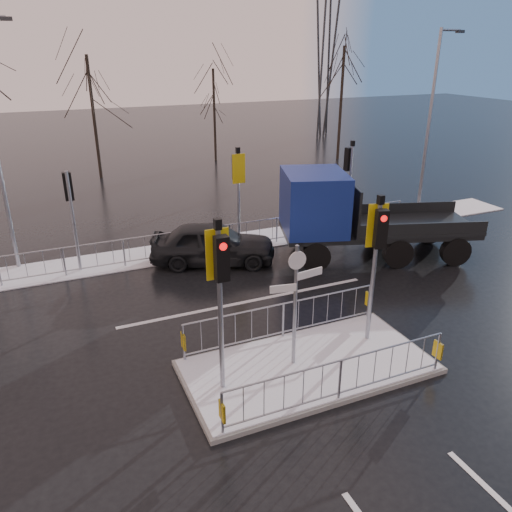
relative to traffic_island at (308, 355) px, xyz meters
name	(u,v)px	position (x,y,z in m)	size (l,w,h in m)	color
ground	(308,369)	(0.01, -0.01, -0.39)	(120.00, 120.00, 0.00)	black
snow_verge	(201,248)	(0.01, 8.59, -0.37)	(30.00, 2.00, 0.04)	white
lane_markings	(314,376)	(0.01, -0.34, -0.39)	(8.00, 11.38, 0.01)	silver
traffic_island	(308,355)	(0.00, 0.00, 0.00)	(6.00, 3.04, 4.15)	slate
far_kerb_fixtures	(211,227)	(0.31, 8.08, 0.63)	(18.00, 0.65, 3.83)	gray
car_far_lane	(213,243)	(0.03, 7.07, 0.36)	(1.78, 4.43, 1.51)	black
flatbed_truck	(340,213)	(4.45, 5.72, 1.33)	(7.44, 4.57, 3.24)	black
tree_far_a	(91,94)	(-1.99, 21.99, 4.43)	(3.75, 3.75, 7.08)	black
tree_far_b	(214,97)	(6.01, 23.99, 3.79)	(3.25, 3.25, 6.14)	black
tree_far_c	(342,82)	(14.01, 20.99, 4.76)	(4.00, 4.00, 7.55)	black
street_lamp_right	(431,119)	(10.58, 8.49, 4.00)	(1.25, 0.18, 8.00)	gray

